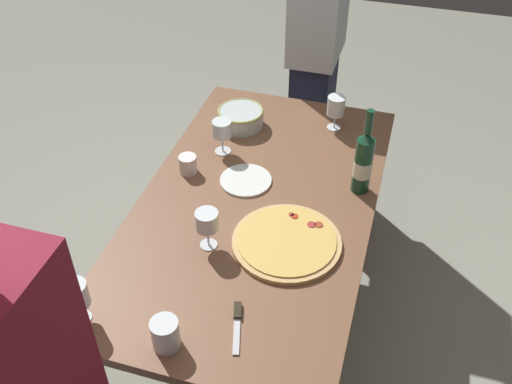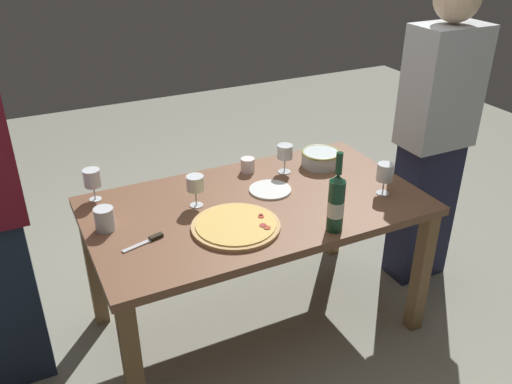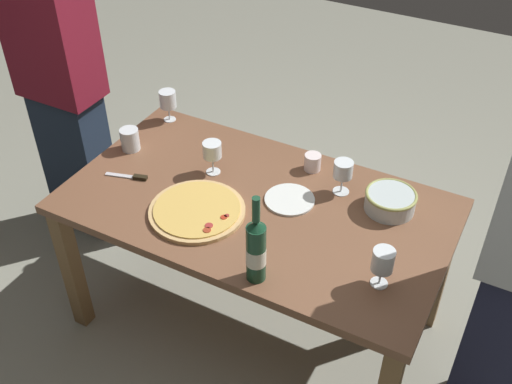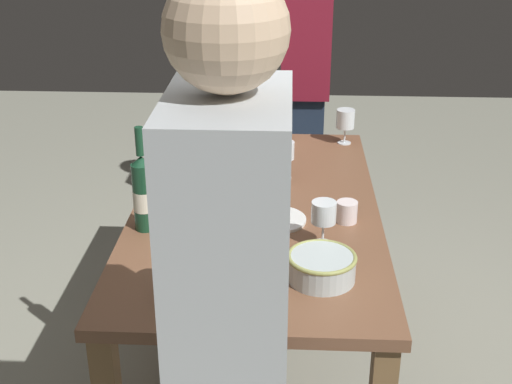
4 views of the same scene
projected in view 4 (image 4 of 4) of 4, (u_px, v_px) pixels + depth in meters
name	position (u px, v px, depth m)	size (l,w,h in m)	color
ground_plane	(256.00, 369.00, 2.89)	(8.00, 8.00, 0.00)	gray
dining_table	(256.00, 228.00, 2.62)	(1.60, 0.90, 0.75)	brown
pizza	(215.00, 183.00, 2.75)	(0.40, 0.40, 0.03)	tan
serving_bowl	(321.00, 266.00, 2.09)	(0.21, 0.21, 0.08)	silver
wine_bottle	(143.00, 192.00, 2.36)	(0.07, 0.07, 0.37)	#174129
wine_glass_near_pizza	(345.00, 120.00, 3.14)	(0.08, 0.08, 0.16)	white
wine_glass_by_bottle	(284.00, 151.00, 2.77)	(0.08, 0.08, 0.16)	white
wine_glass_far_left	(178.00, 259.00, 1.99)	(0.08, 0.08, 0.16)	white
wine_glass_far_right	(324.00, 214.00, 2.26)	(0.08, 0.08, 0.15)	white
cup_amber	(280.00, 130.00, 3.19)	(0.09, 0.09, 0.10)	white
cup_ceramic	(347.00, 212.00, 2.45)	(0.07, 0.07, 0.08)	white
side_plate	(276.00, 219.00, 2.46)	(0.21, 0.21, 0.01)	white
pizza_knife	(239.00, 150.00, 3.09)	(0.19, 0.07, 0.02)	silver
person_host	(232.00, 361.00, 1.53)	(0.38, 0.24, 1.73)	#1E213A
person_guest_left	(304.00, 84.00, 3.60)	(0.41, 0.24, 1.73)	#1D293C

